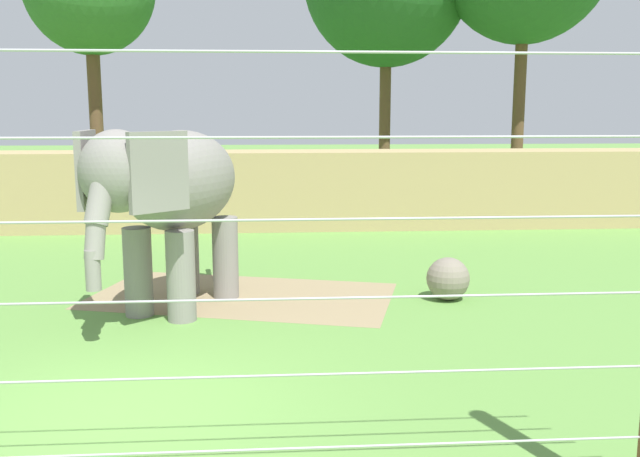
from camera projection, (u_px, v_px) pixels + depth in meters
name	position (u px, v px, depth m)	size (l,w,h in m)	color
ground_plane	(121.00, 413.00, 7.85)	(120.00, 120.00, 0.00)	#609342
dirt_patch	(242.00, 296.00, 12.79)	(5.38, 2.88, 0.01)	#937F5B
embankment_wall	(211.00, 190.00, 19.88)	(36.00, 1.80, 2.19)	tan
elephant	(171.00, 191.00, 11.51)	(2.68, 3.86, 3.08)	gray
enrichment_ball	(448.00, 279.00, 12.47)	(0.77, 0.77, 0.77)	gray
cable_fence	(42.00, 297.00, 5.21)	(10.65, 0.22, 3.93)	brown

